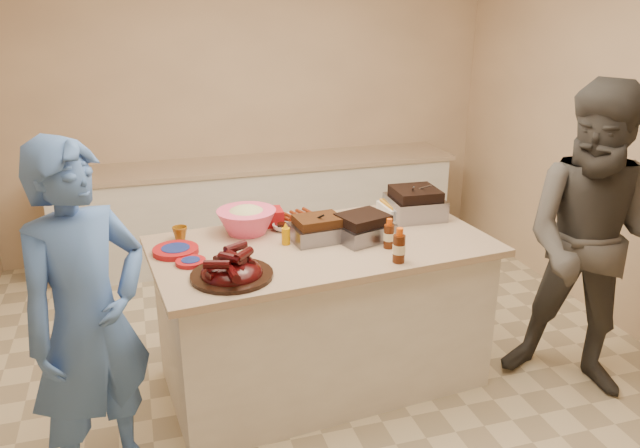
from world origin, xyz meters
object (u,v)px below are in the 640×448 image
object	(u,v)px
rib_platter	(232,277)
plastic_cup	(181,240)
island	(322,378)
bbq_bottle_b	(388,248)
roasting_pan	(414,217)
guest_gray	(574,383)
coleslaw_bowl	(247,233)
mustard_bottle	(286,244)
bbq_bottle_a	(398,262)

from	to	relation	value
rib_platter	plastic_cup	xyz separation A→B (m)	(-0.21, 0.61, 0.00)
island	bbq_bottle_b	xyz separation A→B (m)	(0.34, -0.18, 0.93)
roasting_pan	guest_gray	distance (m)	1.44
roasting_pan	bbq_bottle_b	xyz separation A→B (m)	(-0.37, -0.45, -0.00)
island	coleslaw_bowl	size ratio (longest dim) A/B	5.43
mustard_bottle	island	bearing A→B (deg)	-10.90
island	guest_gray	world-z (taller)	island
island	bbq_bottle_a	bearing A→B (deg)	-56.34
bbq_bottle_b	mustard_bottle	size ratio (longest dim) A/B	1.32
rib_platter	roasting_pan	world-z (taller)	rib_platter
island	bbq_bottle_a	size ratio (longest dim) A/B	9.99
bbq_bottle_b	guest_gray	bearing A→B (deg)	-15.92
roasting_pan	mustard_bottle	bearing A→B (deg)	-163.74
guest_gray	mustard_bottle	bearing A→B (deg)	-155.60
coleslaw_bowl	guest_gray	bearing A→B (deg)	-23.01
mustard_bottle	guest_gray	xyz separation A→B (m)	(1.71, -0.55, -0.93)
plastic_cup	guest_gray	world-z (taller)	plastic_cup
bbq_bottle_a	guest_gray	bearing A→B (deg)	-6.01
bbq_bottle_a	mustard_bottle	distance (m)	0.68
mustard_bottle	rib_platter	bearing A→B (deg)	-136.13
rib_platter	mustard_bottle	bearing A→B (deg)	43.87
bbq_bottle_a	plastic_cup	size ratio (longest dim) A/B	2.19
plastic_cup	guest_gray	xyz separation A→B (m)	(2.29, -0.80, -0.93)
island	bbq_bottle_b	bearing A→B (deg)	-33.31
roasting_pan	plastic_cup	distance (m)	1.50
island	bbq_bottle_b	world-z (taller)	bbq_bottle_b
island	mustard_bottle	bearing A→B (deg)	163.55
bbq_bottle_a	bbq_bottle_b	bearing A→B (deg)	82.48
coleslaw_bowl	plastic_cup	world-z (taller)	coleslaw_bowl
rib_platter	bbq_bottle_a	distance (m)	0.90
rib_platter	bbq_bottle_a	size ratio (longest dim) A/B	2.18
rib_platter	guest_gray	size ratio (longest dim) A/B	0.23
plastic_cup	island	bearing A→B (deg)	-19.90
bbq_bottle_a	bbq_bottle_b	xyz separation A→B (m)	(0.03, 0.21, -0.00)
roasting_pan	guest_gray	bearing A→B (deg)	-42.11
roasting_pan	plastic_cup	size ratio (longest dim) A/B	3.69
guest_gray	bbq_bottle_b	bearing A→B (deg)	-153.67
bbq_bottle_b	coleslaw_bowl	bearing A→B (deg)	147.19
bbq_bottle_b	island	bearing A→B (deg)	152.24
plastic_cup	roasting_pan	bearing A→B (deg)	-0.76
island	roasting_pan	bearing A→B (deg)	15.06
bbq_bottle_b	mustard_bottle	xyz separation A→B (m)	(-0.55, 0.22, 0.00)
island	plastic_cup	distance (m)	1.25
island	coleslaw_bowl	distance (m)	1.05
coleslaw_bowl	bbq_bottle_b	world-z (taller)	coleslaw_bowl
bbq_bottle_b	plastic_cup	size ratio (longest dim) A/B	1.97
coleslaw_bowl	roasting_pan	bearing A→B (deg)	-1.37
roasting_pan	guest_gray	world-z (taller)	roasting_pan
island	mustard_bottle	distance (m)	0.95
rib_platter	roasting_pan	distance (m)	1.42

